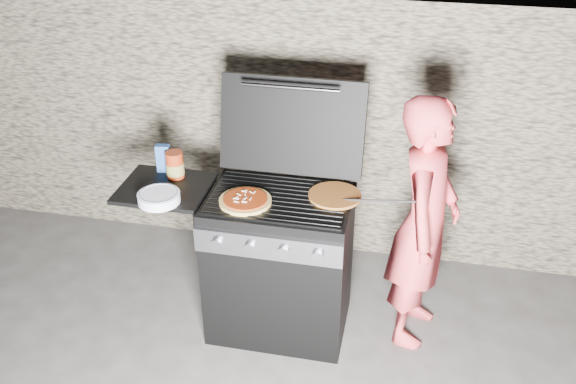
% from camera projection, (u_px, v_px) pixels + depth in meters
% --- Properties ---
extents(ground, '(50.00, 50.00, 0.00)m').
position_uv_depth(ground, '(280.00, 323.00, 3.99)').
color(ground, '#393532').
extents(stone_wall, '(8.00, 0.35, 1.80)m').
position_uv_depth(stone_wall, '(312.00, 122.00, 4.42)').
color(stone_wall, gray).
rests_on(stone_wall, ground).
extents(gas_grill, '(1.34, 0.79, 0.91)m').
position_uv_depth(gas_grill, '(239.00, 259.00, 3.80)').
color(gas_grill, black).
rests_on(gas_grill, ground).
extents(pizza_topped, '(0.29, 0.29, 0.03)m').
position_uv_depth(pizza_topped, '(245.00, 200.00, 3.47)').
color(pizza_topped, '#D9994C').
rests_on(pizza_topped, gas_grill).
extents(pizza_plain, '(0.39, 0.39, 0.02)m').
position_uv_depth(pizza_plain, '(335.00, 195.00, 3.53)').
color(pizza_plain, '#C77626').
rests_on(pizza_plain, gas_grill).
extents(sauce_jar, '(0.14, 0.14, 0.16)m').
position_uv_depth(sauce_jar, '(175.00, 165.00, 3.71)').
color(sauce_jar, maroon).
rests_on(sauce_jar, gas_grill).
extents(blue_carton, '(0.09, 0.06, 0.17)m').
position_uv_depth(blue_carton, '(163.00, 158.00, 3.76)').
color(blue_carton, '#24488D').
rests_on(blue_carton, gas_grill).
extents(plate_stack, '(0.25, 0.25, 0.05)m').
position_uv_depth(plate_stack, '(159.00, 198.00, 3.49)').
color(plate_stack, white).
rests_on(plate_stack, gas_grill).
extents(person, '(0.45, 0.61, 1.52)m').
position_uv_depth(person, '(424.00, 224.00, 3.57)').
color(person, '#E54148').
rests_on(person, ground).
extents(tongs, '(0.47, 0.08, 0.10)m').
position_uv_depth(tongs, '(379.00, 200.00, 3.41)').
color(tongs, black).
rests_on(tongs, gas_grill).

